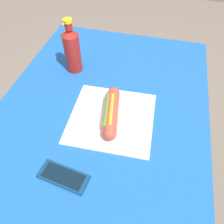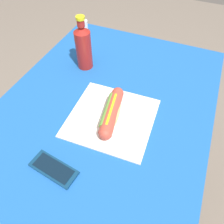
# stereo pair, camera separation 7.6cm
# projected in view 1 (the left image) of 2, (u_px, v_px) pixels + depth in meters

# --- Properties ---
(ground_plane) EXTENTS (6.00, 6.00, 0.00)m
(ground_plane) POSITION_uv_depth(u_px,v_px,m) (104.00, 191.00, 1.35)
(ground_plane) COLOR #6B6056
(ground_plane) RESTS_ON ground
(dining_table) EXTENTS (1.15, 0.78, 0.73)m
(dining_table) POSITION_uv_depth(u_px,v_px,m) (100.00, 137.00, 0.90)
(dining_table) COLOR brown
(dining_table) RESTS_ON ground
(paper_wrapper) EXTENTS (0.30, 0.31, 0.01)m
(paper_wrapper) POSITION_uv_depth(u_px,v_px,m) (112.00, 117.00, 0.78)
(paper_wrapper) COLOR silver
(paper_wrapper) RESTS_ON dining_table
(hot_dog) EXTENTS (0.23, 0.08, 0.05)m
(hot_dog) POSITION_uv_depth(u_px,v_px,m) (112.00, 112.00, 0.76)
(hot_dog) COLOR #DBB26B
(hot_dog) RESTS_ON paper_wrapper
(cell_phone) EXTENTS (0.08, 0.16, 0.01)m
(cell_phone) POSITION_uv_depth(u_px,v_px,m) (63.00, 176.00, 0.64)
(cell_phone) COLOR #0A2D4C
(cell_phone) RESTS_ON dining_table
(soda_bottle) EXTENTS (0.07, 0.07, 0.23)m
(soda_bottle) POSITION_uv_depth(u_px,v_px,m) (72.00, 50.00, 0.89)
(soda_bottle) COLOR maroon
(soda_bottle) RESTS_ON dining_table
(salt_shaker) EXTENTS (0.04, 0.04, 0.09)m
(salt_shaker) POSITION_uv_depth(u_px,v_px,m) (68.00, 32.00, 1.08)
(salt_shaker) COLOR silver
(salt_shaker) RESTS_ON dining_table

